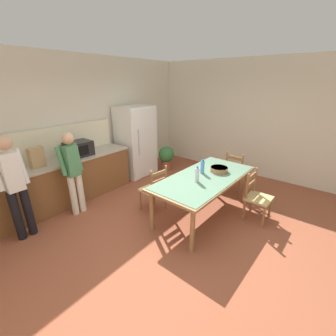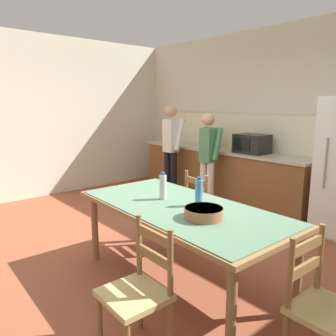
% 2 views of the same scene
% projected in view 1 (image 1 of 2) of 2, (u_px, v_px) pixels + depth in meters
% --- Properties ---
extents(ground_plane, '(8.32, 8.32, 0.00)m').
position_uv_depth(ground_plane, '(172.00, 226.00, 3.90)').
color(ground_plane, brown).
extents(wall_back, '(6.52, 0.12, 2.90)m').
position_uv_depth(wall_back, '(76.00, 125.00, 4.90)').
color(wall_back, beige).
rests_on(wall_back, ground).
extents(wall_right, '(0.12, 5.20, 2.90)m').
position_uv_depth(wall_right, '(249.00, 119.00, 5.76)').
color(wall_right, beige).
rests_on(wall_right, ground).
extents(kitchen_counter, '(3.38, 0.66, 0.91)m').
position_uv_depth(kitchen_counter, '(53.00, 186.00, 4.36)').
color(kitchen_counter, brown).
rests_on(kitchen_counter, ground).
extents(counter_splashback, '(3.34, 0.03, 0.60)m').
position_uv_depth(counter_splashback, '(38.00, 145.00, 4.26)').
color(counter_splashback, beige).
rests_on(counter_splashback, kitchen_counter).
extents(refrigerator, '(0.88, 0.73, 1.78)m').
position_uv_depth(refrigerator, '(136.00, 142.00, 5.81)').
color(refrigerator, white).
rests_on(refrigerator, ground).
extents(microwave, '(0.50, 0.39, 0.30)m').
position_uv_depth(microwave, '(79.00, 149.00, 4.59)').
color(microwave, black).
rests_on(microwave, kitchen_counter).
extents(paper_bag, '(0.24, 0.16, 0.36)m').
position_uv_depth(paper_bag, '(37.00, 157.00, 3.97)').
color(paper_bag, tan).
rests_on(paper_bag, kitchen_counter).
extents(dining_table, '(2.15, 1.08, 0.77)m').
position_uv_depth(dining_table, '(205.00, 180.00, 4.01)').
color(dining_table, olive).
rests_on(dining_table, ground).
extents(bottle_near_centre, '(0.07, 0.07, 0.27)m').
position_uv_depth(bottle_near_centre, '(197.00, 175.00, 3.75)').
color(bottle_near_centre, silver).
rests_on(bottle_near_centre, dining_table).
extents(bottle_off_centre, '(0.07, 0.07, 0.27)m').
position_uv_depth(bottle_off_centre, '(202.00, 167.00, 4.09)').
color(bottle_off_centre, '#4C8ED6').
rests_on(bottle_off_centre, dining_table).
extents(serving_bowl, '(0.32, 0.32, 0.09)m').
position_uv_depth(serving_bowl, '(219.00, 169.00, 4.18)').
color(serving_bowl, '#9E6642').
rests_on(serving_bowl, dining_table).
extents(chair_side_near_right, '(0.43, 0.41, 0.91)m').
position_uv_depth(chair_side_near_right, '(257.00, 197.00, 3.97)').
color(chair_side_near_right, olive).
rests_on(chair_side_near_right, ground).
extents(chair_side_far_left, '(0.46, 0.44, 0.91)m').
position_uv_depth(chair_side_far_left, '(154.00, 190.00, 4.24)').
color(chair_side_far_left, olive).
rests_on(chair_side_far_left, ground).
extents(chair_head_end, '(0.42, 0.44, 0.91)m').
position_uv_depth(chair_head_end, '(236.00, 172.00, 5.07)').
color(chair_head_end, olive).
rests_on(chair_head_end, ground).
extents(person_at_sink, '(0.42, 0.29, 1.67)m').
position_uv_depth(person_at_sink, '(14.00, 183.00, 3.33)').
color(person_at_sink, black).
rests_on(person_at_sink, ground).
extents(person_at_counter, '(0.39, 0.27, 1.55)m').
position_uv_depth(person_at_counter, '(73.00, 170.00, 4.02)').
color(person_at_counter, silver).
rests_on(person_at_counter, ground).
extents(potted_plant, '(0.44, 0.44, 0.67)m').
position_uv_depth(potted_plant, '(166.00, 156.00, 6.28)').
color(potted_plant, brown).
rests_on(potted_plant, ground).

